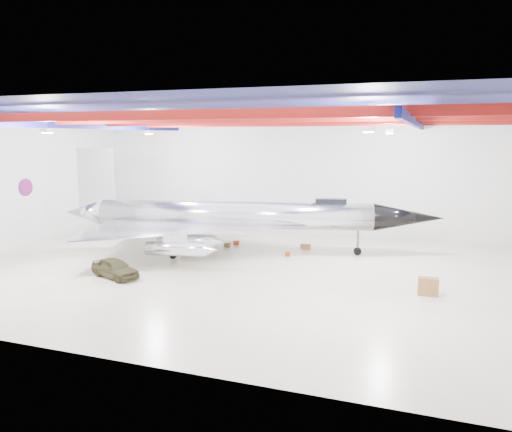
% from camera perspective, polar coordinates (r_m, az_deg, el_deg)
% --- Properties ---
extents(floor, '(40.00, 40.00, 0.00)m').
position_cam_1_polar(floor, '(35.50, -2.89, -6.17)').
color(floor, beige).
rests_on(floor, ground).
extents(wall_back, '(40.00, 0.00, 40.00)m').
position_cam_1_polar(wall_back, '(48.59, 3.89, 4.53)').
color(wall_back, silver).
rests_on(wall_back, floor).
extents(wall_left, '(0.00, 30.00, 30.00)m').
position_cam_1_polar(wall_left, '(46.01, -26.65, 3.34)').
color(wall_left, silver).
rests_on(wall_left, floor).
extents(ceiling, '(40.00, 40.00, 0.00)m').
position_cam_1_polar(ceiling, '(34.30, -3.04, 11.86)').
color(ceiling, '#0A0F38').
rests_on(ceiling, wall_back).
extents(ceiling_structure, '(39.50, 29.50, 1.08)m').
position_cam_1_polar(ceiling_structure, '(34.27, -3.03, 10.73)').
color(ceiling_structure, maroon).
rests_on(ceiling_structure, ceiling).
extents(wall_roundel, '(0.10, 1.50, 1.50)m').
position_cam_1_polar(wall_roundel, '(47.41, -24.82, 3.00)').
color(wall_roundel, '#B21414').
rests_on(wall_roundel, wall_left).
extents(jet_aircraft, '(30.40, 21.20, 8.40)m').
position_cam_1_polar(jet_aircraft, '(40.37, -2.55, -0.31)').
color(jet_aircraft, silver).
rests_on(jet_aircraft, floor).
extents(jeep, '(4.12, 2.77, 1.30)m').
position_cam_1_polar(jeep, '(34.70, -15.81, -5.75)').
color(jeep, '#3C371E').
rests_on(jeep, floor).
extents(desk, '(1.20, 0.64, 1.07)m').
position_cam_1_polar(desk, '(31.51, 19.07, -7.63)').
color(desk, brown).
rests_on(desk, floor).
extents(crate_ply, '(0.59, 0.48, 0.40)m').
position_cam_1_polar(crate_ply, '(40.06, -8.12, -4.19)').
color(crate_ply, olive).
rests_on(crate_ply, floor).
extents(toolbox_red, '(0.60, 0.53, 0.36)m').
position_cam_1_polar(toolbox_red, '(43.55, -2.28, -3.06)').
color(toolbox_red, '#A22F10').
rests_on(toolbox_red, floor).
extents(parts_bin, '(0.69, 0.58, 0.43)m').
position_cam_1_polar(parts_bin, '(41.96, 5.79, -3.51)').
color(parts_bin, olive).
rests_on(parts_bin, floor).
extents(crate_small, '(0.43, 0.39, 0.25)m').
position_cam_1_polar(crate_small, '(43.67, -7.14, -3.17)').
color(crate_small, '#59595B').
rests_on(crate_small, floor).
extents(tool_chest, '(0.43, 0.43, 0.34)m').
position_cam_1_polar(tool_chest, '(39.45, 3.65, -4.36)').
color(tool_chest, '#A22F10').
rests_on(tool_chest, floor).
extents(oil_barrel, '(0.48, 0.39, 0.33)m').
position_cam_1_polar(oil_barrel, '(42.69, -3.29, -3.33)').
color(oil_barrel, olive).
rests_on(oil_barrel, floor).
extents(spares_box, '(0.42, 0.42, 0.33)m').
position_cam_1_polar(spares_box, '(42.51, 5.33, -3.41)').
color(spares_box, '#59595B').
rests_on(spares_box, floor).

